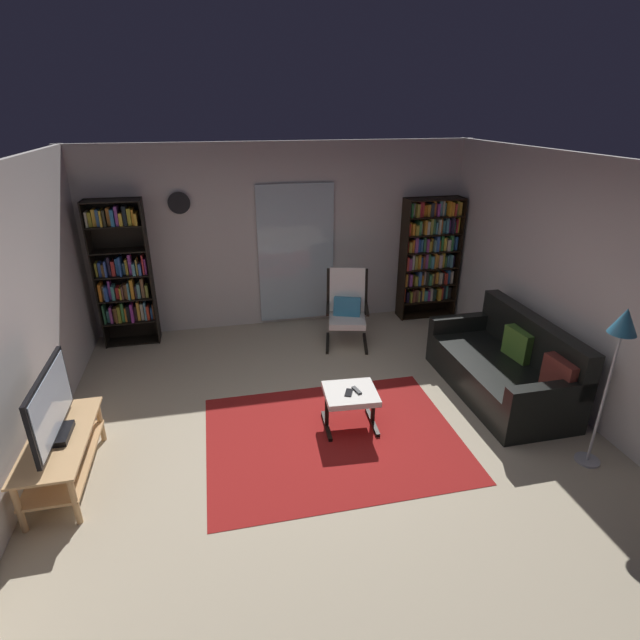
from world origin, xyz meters
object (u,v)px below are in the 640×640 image
object	(u,v)px
bookshelf_near_tv	(123,273)
tv_remote	(357,390)
bookshelf_near_sofa	(429,255)
wall_clock	(179,203)
cell_phone	(349,393)
floor_lamp_by_sofa	(620,337)
leather_sofa	(505,368)
television	(51,407)
tv_stand	(63,452)
ottoman	(350,397)
lounge_armchair	(347,306)

from	to	relation	value
bookshelf_near_tv	tv_remote	size ratio (longest dim) A/B	13.61
bookshelf_near_sofa	wall_clock	xyz separation A→B (m)	(-3.54, 0.18, 0.88)
cell_phone	tv_remote	bearing A→B (deg)	36.03
tv_remote	floor_lamp_by_sofa	distance (m)	2.34
leather_sofa	cell_phone	xyz separation A→B (m)	(-1.91, -0.28, 0.11)
tv_remote	wall_clock	bearing A→B (deg)	107.69
television	tv_stand	bearing A→B (deg)	138.69
leather_sofa	ottoman	size ratio (longest dim) A/B	3.36
ottoman	tv_remote	xyz separation A→B (m)	(0.06, -0.01, 0.08)
lounge_armchair	floor_lamp_by_sofa	xyz separation A→B (m)	(1.52, -2.92, 0.74)
bookshelf_near_tv	lounge_armchair	distance (m)	3.01
bookshelf_near_sofa	cell_phone	world-z (taller)	bookshelf_near_sofa
leather_sofa	tv_remote	size ratio (longest dim) A/B	12.86
bookshelf_near_sofa	bookshelf_near_tv	bearing A→B (deg)	-179.86
cell_phone	floor_lamp_by_sofa	size ratio (longest dim) A/B	0.09
lounge_armchair	ottoman	world-z (taller)	lounge_armchair
lounge_armchair	tv_remote	bearing A→B (deg)	-102.48
leather_sofa	floor_lamp_by_sofa	bearing A→B (deg)	-84.49
tv_stand	lounge_armchair	xyz separation A→B (m)	(3.12, 2.16, 0.23)
wall_clock	ottoman	bearing A→B (deg)	-59.68
cell_phone	bookshelf_near_sofa	bearing A→B (deg)	77.05
television	wall_clock	xyz separation A→B (m)	(1.02, 2.99, 1.09)
wall_clock	cell_phone	bearing A→B (deg)	-60.36
tv_stand	bookshelf_near_tv	xyz separation A→B (m)	(0.22, 2.80, 0.69)
bookshelf_near_sofa	wall_clock	world-z (taller)	wall_clock
leather_sofa	cell_phone	bearing A→B (deg)	-171.64
tv_stand	floor_lamp_by_sofa	bearing A→B (deg)	-9.41
tv_remote	tv_stand	bearing A→B (deg)	171.36
ottoman	wall_clock	world-z (taller)	wall_clock
lounge_armchair	ottoman	xyz separation A→B (m)	(-0.49, -1.92, -0.19)
bookshelf_near_sofa	lounge_armchair	world-z (taller)	bookshelf_near_sofa
tv_stand	cell_phone	xyz separation A→B (m)	(2.60, 0.21, 0.11)
tv_stand	tv_remote	world-z (taller)	tv_stand
tv_stand	floor_lamp_by_sofa	xyz separation A→B (m)	(4.63, -0.77, 0.97)
bookshelf_near_sofa	cell_phone	bearing A→B (deg)	-126.94
leather_sofa	tv_remote	distance (m)	1.85
cell_phone	leather_sofa	bearing A→B (deg)	32.36
leather_sofa	floor_lamp_by_sofa	distance (m)	1.59
lounge_armchair	tv_remote	xyz separation A→B (m)	(-0.43, -1.93, -0.11)
cell_phone	floor_lamp_by_sofa	xyz separation A→B (m)	(2.03, -0.98, 0.85)
bookshelf_near_tv	cell_phone	distance (m)	3.57
wall_clock	television	bearing A→B (deg)	-108.76
wall_clock	leather_sofa	bearing A→B (deg)	-35.60
leather_sofa	lounge_armchair	distance (m)	2.19
floor_lamp_by_sofa	lounge_armchair	bearing A→B (deg)	117.44
lounge_armchair	cell_phone	bearing A→B (deg)	-104.77
bookshelf_near_sofa	lounge_armchair	xyz separation A→B (m)	(-1.45, -0.66, -0.44)
lounge_armchair	television	bearing A→B (deg)	-145.27
leather_sofa	bookshelf_near_sofa	bearing A→B (deg)	88.81
ottoman	tv_remote	size ratio (longest dim) A/B	3.82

